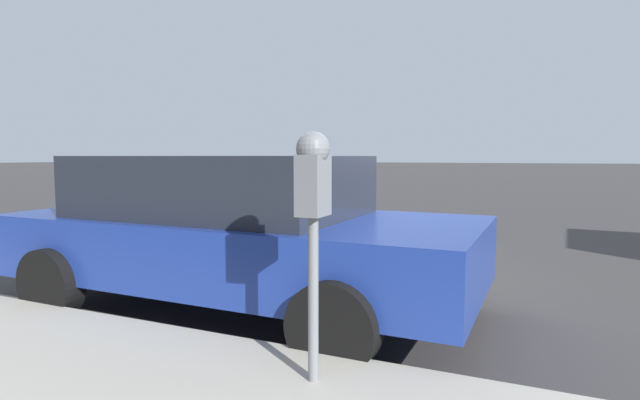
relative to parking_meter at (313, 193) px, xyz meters
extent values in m
plane|color=#3D3A3A|center=(2.62, 0.93, -1.25)|extent=(220.00, 220.00, 0.00)
cylinder|color=gray|center=(0.00, 0.00, -0.61)|extent=(0.06, 0.06, 0.95)
cube|color=gray|center=(0.00, 0.00, 0.04)|extent=(0.20, 0.14, 0.34)
sphere|color=gray|center=(0.00, 0.00, 0.24)|extent=(0.19, 0.19, 0.19)
cube|color=gold|center=(0.11, 0.00, 0.00)|extent=(0.01, 0.11, 0.12)
cube|color=black|center=(0.11, 0.00, 0.12)|extent=(0.01, 0.10, 0.08)
cube|color=navy|center=(1.47, 1.43, -0.64)|extent=(2.01, 4.46, 0.58)
cube|color=#232833|center=(1.47, 1.61, -0.07)|extent=(1.75, 2.50, 0.56)
cylinder|color=black|center=(2.42, 0.04, -0.93)|extent=(0.23, 0.64, 0.64)
cylinder|color=black|center=(0.48, 0.07, -0.93)|extent=(0.23, 0.64, 0.64)
cylinder|color=black|center=(2.46, 2.79, -0.93)|extent=(0.23, 0.64, 0.64)
cylinder|color=black|center=(0.51, 2.82, -0.93)|extent=(0.23, 0.64, 0.64)
camera|label=1|loc=(-2.51, -1.15, 0.20)|focal=28.00mm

